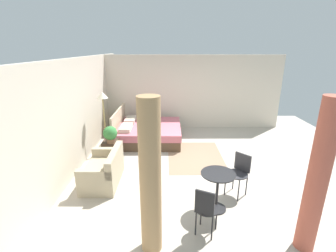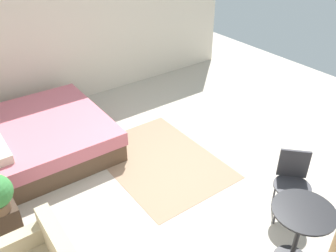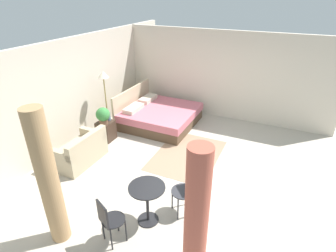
# 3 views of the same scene
# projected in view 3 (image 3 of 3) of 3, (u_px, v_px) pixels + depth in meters

# --- Properties ---
(ground_plane) EXTENTS (9.00, 9.31, 0.02)m
(ground_plane) POSITION_uv_depth(u_px,v_px,m) (188.00, 165.00, 6.28)
(ground_plane) COLOR #B2A899
(wall_back) EXTENTS (9.00, 0.12, 2.63)m
(wall_back) POSITION_uv_depth(u_px,v_px,m) (73.00, 92.00, 6.85)
(wall_back) COLOR beige
(wall_back) RESTS_ON ground
(wall_right) EXTENTS (0.12, 6.31, 2.63)m
(wall_right) POSITION_uv_depth(u_px,v_px,m) (225.00, 76.00, 8.11)
(wall_right) COLOR beige
(wall_right) RESTS_ON ground
(area_rug) EXTENTS (2.03, 1.47, 0.01)m
(area_rug) POSITION_uv_depth(u_px,v_px,m) (187.00, 155.00, 6.65)
(area_rug) COLOR #93755B
(area_rug) RESTS_ON ground
(bed) EXTENTS (2.01, 2.01, 1.00)m
(bed) POSITION_uv_depth(u_px,v_px,m) (159.00, 115.00, 8.08)
(bed) COLOR brown
(bed) RESTS_ON ground
(couch) EXTENTS (1.22, 0.73, 0.75)m
(couch) POSITION_uv_depth(u_px,v_px,m) (80.00, 152.00, 6.28)
(couch) COLOR tan
(couch) RESTS_ON ground
(nightstand) EXTENTS (0.42, 0.39, 0.53)m
(nightstand) POSITION_uv_depth(u_px,v_px,m) (106.00, 131.00, 7.23)
(nightstand) COLOR #38281E
(nightstand) RESTS_ON ground
(potted_plant) EXTENTS (0.36, 0.36, 0.44)m
(potted_plant) POSITION_uv_depth(u_px,v_px,m) (103.00, 115.00, 6.90)
(potted_plant) COLOR brown
(potted_plant) RESTS_ON nightstand
(vase) EXTENTS (0.13, 0.13, 0.20)m
(vase) POSITION_uv_depth(u_px,v_px,m) (108.00, 117.00, 7.15)
(vase) COLOR slate
(vase) RESTS_ON nightstand
(floor_lamp) EXTENTS (0.29, 0.29, 1.76)m
(floor_lamp) POSITION_uv_depth(u_px,v_px,m) (104.00, 82.00, 7.09)
(floor_lamp) COLOR #99844C
(floor_lamp) RESTS_ON ground
(balcony_table) EXTENTS (0.62, 0.62, 0.74)m
(balcony_table) POSITION_uv_depth(u_px,v_px,m) (147.00, 198.00, 4.55)
(balcony_table) COLOR black
(balcony_table) RESTS_ON ground
(cafe_chair_near_window) EXTENTS (0.50, 0.50, 0.85)m
(cafe_chair_near_window) POSITION_uv_depth(u_px,v_px,m) (108.00, 219.00, 4.14)
(cafe_chair_near_window) COLOR black
(cafe_chair_near_window) RESTS_ON ground
(cafe_chair_near_couch) EXTENTS (0.61, 0.61, 0.85)m
(cafe_chair_near_couch) POSITION_uv_depth(u_px,v_px,m) (188.00, 188.00, 4.75)
(cafe_chair_near_couch) COLOR #2D2D33
(cafe_chair_near_couch) RESTS_ON ground
(curtain_left) EXTENTS (0.27, 0.27, 2.30)m
(curtain_left) POSITION_uv_depth(u_px,v_px,m) (195.00, 232.00, 3.12)
(curtain_left) COLOR #C15B47
(curtain_left) RESTS_ON ground
(curtain_right) EXTENTS (0.30, 0.30, 2.30)m
(curtain_right) POSITION_uv_depth(u_px,v_px,m) (48.00, 180.00, 3.96)
(curtain_right) COLOR tan
(curtain_right) RESTS_ON ground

